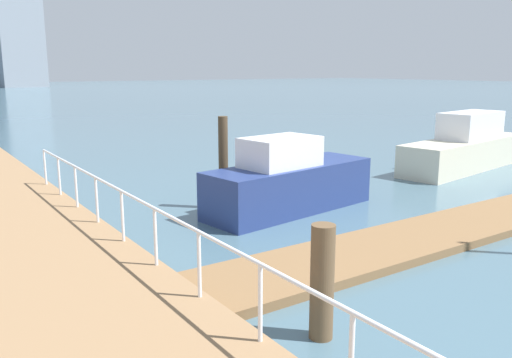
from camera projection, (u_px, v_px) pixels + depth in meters
ground_plane at (154, 189)px, 17.31m from camera, size 300.00×300.00×0.00m
floating_dock at (458, 227)px, 12.80m from camera, size 15.49×2.00×0.18m
boardwalk_railing at (301, 303)px, 6.01m from camera, size 0.06×24.58×1.08m
dock_piling_1 at (322, 282)px, 7.57m from camera, size 0.35×0.35×1.71m
dock_piling_2 at (223, 163)px, 14.63m from camera, size 0.26×0.26×2.58m
moored_boat_0 at (465, 147)px, 20.60m from camera, size 7.16×2.73×2.20m
moored_boat_2 at (288, 182)px, 14.48m from camera, size 5.27×2.31×2.07m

